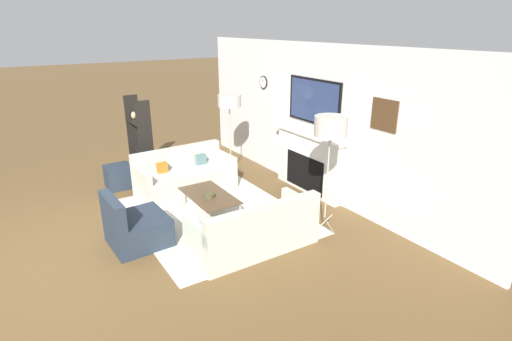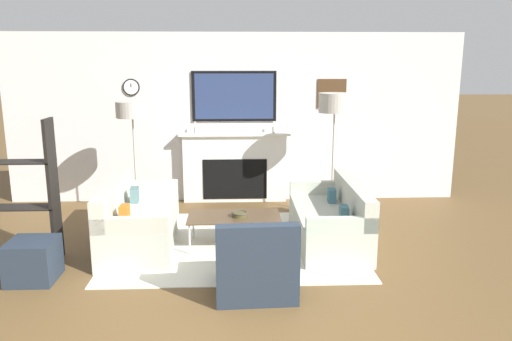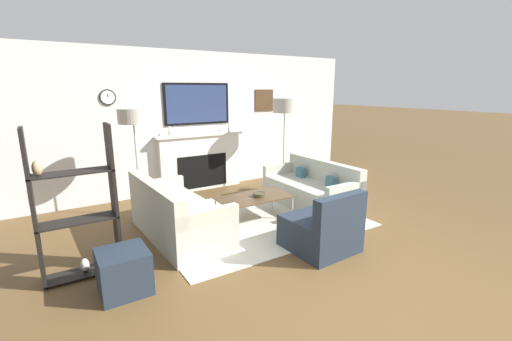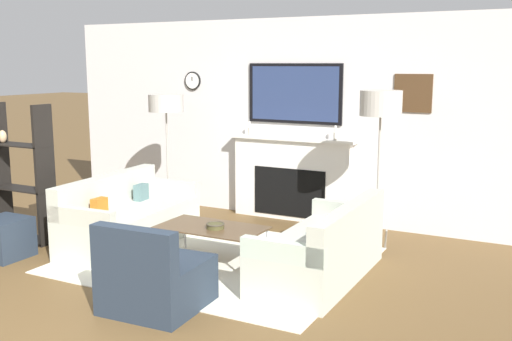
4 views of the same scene
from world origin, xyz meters
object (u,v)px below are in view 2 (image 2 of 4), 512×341
(couch_left, at_px, (137,223))
(floor_lamp_right, at_px, (335,104))
(couch_right, at_px, (331,221))
(shelf_unit, at_px, (21,199))
(armchair, at_px, (255,267))
(floor_lamp_left, at_px, (132,111))
(ottoman, at_px, (33,260))
(decorative_bowl, at_px, (240,214))
(coffee_table, at_px, (234,218))

(couch_left, distance_m, floor_lamp_right, 3.18)
(couch_right, relative_size, shelf_unit, 1.07)
(armchair, height_order, floor_lamp_right, floor_lamp_right)
(couch_left, relative_size, armchair, 2.22)
(floor_lamp_left, relative_size, ottoman, 3.60)
(decorative_bowl, bearing_deg, coffee_table, 152.57)
(floor_lamp_right, height_order, shelf_unit, floor_lamp_right)
(armchair, xyz_separation_m, floor_lamp_right, (1.23, 2.48, 1.39))
(coffee_table, relative_size, floor_lamp_right, 0.62)
(shelf_unit, bearing_deg, armchair, -19.84)
(couch_right, relative_size, floor_lamp_right, 0.97)
(coffee_table, relative_size, decorative_bowl, 5.81)
(couch_right, distance_m, coffee_table, 1.23)
(floor_lamp_right, bearing_deg, couch_right, -101.04)
(floor_lamp_right, bearing_deg, floor_lamp_left, 180.00)
(decorative_bowl, distance_m, shelf_unit, 2.51)
(armchair, distance_m, floor_lamp_right, 3.10)
(couch_right, xyz_separation_m, ottoman, (-3.33, -0.99, -0.06))
(couch_right, bearing_deg, decorative_bowl, -173.99)
(floor_lamp_left, distance_m, floor_lamp_right, 2.87)
(decorative_bowl, bearing_deg, armchair, -83.43)
(shelf_unit, bearing_deg, floor_lamp_right, 21.71)
(coffee_table, relative_size, ottoman, 2.38)
(armchair, xyz_separation_m, floor_lamp_left, (-1.63, 2.48, 1.30))
(shelf_unit, xyz_separation_m, ottoman, (0.30, -0.57, -0.51))
(armchair, height_order, coffee_table, armchair)
(ottoman, bearing_deg, couch_right, 16.54)
(floor_lamp_left, xyz_separation_m, floor_lamp_right, (2.86, -0.00, 0.09))
(couch_left, relative_size, ottoman, 3.81)
(coffee_table, xyz_separation_m, floor_lamp_left, (-1.42, 1.20, 1.20))
(ottoman, bearing_deg, couch_left, 47.60)
(armchair, relative_size, coffee_table, 0.72)
(couch_left, distance_m, decorative_bowl, 1.28)
(armchair, relative_size, decorative_bowl, 4.18)
(ottoman, bearing_deg, floor_lamp_left, 71.98)
(floor_lamp_left, relative_size, floor_lamp_right, 0.94)
(floor_lamp_left, xyz_separation_m, ottoman, (-0.68, -2.10, -1.35))
(couch_left, relative_size, floor_lamp_left, 1.06)
(couch_left, bearing_deg, coffee_table, -4.04)
(couch_left, xyz_separation_m, floor_lamp_right, (2.65, 1.11, 1.36))
(floor_lamp_left, bearing_deg, shelf_unit, -122.74)
(armchair, height_order, decorative_bowl, armchair)
(couch_right, relative_size, decorative_bowl, 9.03)
(coffee_table, height_order, floor_lamp_left, floor_lamp_left)
(floor_lamp_left, relative_size, shelf_unit, 1.04)
(couch_left, height_order, floor_lamp_left, floor_lamp_left)
(shelf_unit, bearing_deg, floor_lamp_left, 57.26)
(couch_right, relative_size, ottoman, 3.71)
(couch_right, height_order, floor_lamp_left, floor_lamp_left)
(couch_right, xyz_separation_m, decorative_bowl, (-1.16, -0.12, 0.15))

